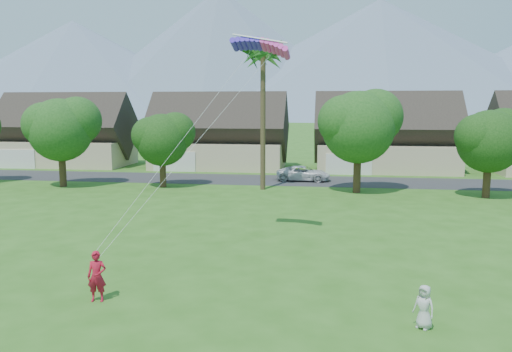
% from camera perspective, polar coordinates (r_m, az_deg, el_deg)
% --- Properties ---
extents(ground, '(500.00, 500.00, 0.00)m').
position_cam_1_polar(ground, '(16.11, -5.23, -18.63)').
color(ground, '#2D6019').
rests_on(ground, ground).
extents(street, '(90.00, 7.00, 0.01)m').
position_cam_1_polar(street, '(48.66, 3.93, -0.51)').
color(street, '#2D2D30').
rests_on(street, ground).
extents(kite_flyer, '(0.76, 0.56, 1.91)m').
position_cam_1_polar(kite_flyer, '(19.74, -17.73, -10.87)').
color(kite_flyer, '#B1142A').
rests_on(kite_flyer, ground).
extents(watcher, '(0.85, 0.81, 1.46)m').
position_cam_1_polar(watcher, '(17.65, 18.65, -13.98)').
color(watcher, beige).
rests_on(watcher, ground).
extents(parked_car, '(5.25, 2.59, 1.43)m').
position_cam_1_polar(parked_car, '(48.49, 5.44, 0.29)').
color(parked_car, silver).
rests_on(parked_car, ground).
extents(mountain_ridge, '(540.00, 240.00, 70.00)m').
position_cam_1_polar(mountain_ridge, '(274.96, 9.66, 12.49)').
color(mountain_ridge, slate).
rests_on(mountain_ridge, ground).
extents(houses_row, '(72.75, 8.19, 8.86)m').
position_cam_1_polar(houses_row, '(57.19, 5.11, 4.22)').
color(houses_row, beige).
rests_on(houses_row, ground).
extents(tree_row, '(62.27, 6.67, 8.45)m').
position_cam_1_polar(tree_row, '(42.23, 1.85, 4.87)').
color(tree_row, '#47301C').
rests_on(tree_row, ground).
extents(fan_palm, '(3.00, 3.00, 13.80)m').
position_cam_1_polar(fan_palm, '(43.08, 0.81, 14.14)').
color(fan_palm, '#4C3D26').
rests_on(fan_palm, ground).
extents(parafoil_kite, '(3.11, 1.18, 0.50)m').
position_cam_1_polar(parafoil_kite, '(26.24, 0.61, 14.83)').
color(parafoil_kite, '#391CD2').
rests_on(parafoil_kite, ground).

